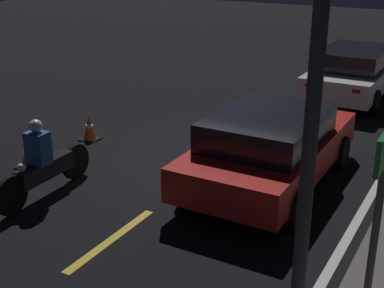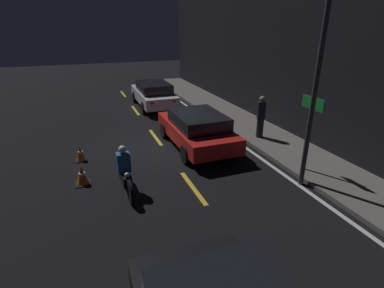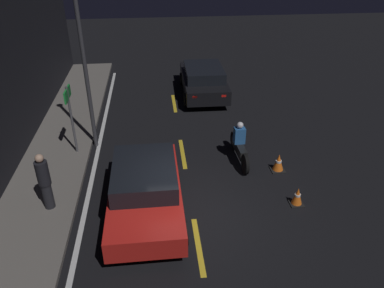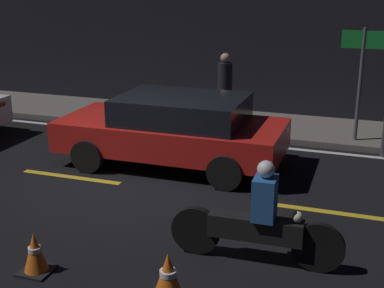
{
  "view_description": "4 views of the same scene",
  "coord_description": "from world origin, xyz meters",
  "px_view_note": "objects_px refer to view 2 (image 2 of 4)",
  "views": [
    {
      "loc": [
        8.87,
        4.39,
        4.09
      ],
      "look_at": [
        1.6,
        0.28,
        0.93
      ],
      "focal_mm": 50.0,
      "sensor_mm": 36.0,
      "label": 1
    },
    {
      "loc": [
        10.67,
        -2.74,
        4.48
      ],
      "look_at": [
        2.7,
        0.27,
        1.05
      ],
      "focal_mm": 28.0,
      "sensor_mm": 36.0,
      "label": 2
    },
    {
      "loc": [
        -7.81,
        0.91,
        6.82
      ],
      "look_at": [
        2.14,
        -0.18,
        1.14
      ],
      "focal_mm": 35.0,
      "sensor_mm": 36.0,
      "label": 3
    },
    {
      "loc": [
        4.11,
        -7.95,
        3.56
      ],
      "look_at": [
        1.37,
        -0.02,
        0.89
      ],
      "focal_mm": 50.0,
      "sensor_mm": 36.0,
      "label": 4
    }
  ],
  "objects_px": {
    "taxi_red": "(197,128)",
    "pedestrian": "(261,117)",
    "traffic_cone_mid": "(82,175)",
    "traffic_cone_near": "(81,153)",
    "sedan_white": "(154,94)",
    "shop_sign": "(311,118)",
    "motorcycle": "(124,171)",
    "street_lamp": "(317,75)"
  },
  "relations": [
    {
      "from": "taxi_red",
      "to": "pedestrian",
      "type": "relative_size",
      "value": 2.53
    },
    {
      "from": "traffic_cone_mid",
      "to": "traffic_cone_near",
      "type": "bearing_deg",
      "value": 179.85
    },
    {
      "from": "sedan_white",
      "to": "traffic_cone_mid",
      "type": "xyz_separation_m",
      "value": [
        8.05,
        -4.19,
        -0.47
      ]
    },
    {
      "from": "sedan_white",
      "to": "traffic_cone_near",
      "type": "distance_m",
      "value": 7.56
    },
    {
      "from": "taxi_red",
      "to": "pedestrian",
      "type": "height_order",
      "value": "pedestrian"
    },
    {
      "from": "taxi_red",
      "to": "traffic_cone_mid",
      "type": "distance_m",
      "value": 4.59
    },
    {
      "from": "taxi_red",
      "to": "traffic_cone_near",
      "type": "height_order",
      "value": "taxi_red"
    },
    {
      "from": "sedan_white",
      "to": "shop_sign",
      "type": "distance_m",
      "value": 10.14
    },
    {
      "from": "motorcycle",
      "to": "pedestrian",
      "type": "relative_size",
      "value": 1.32
    },
    {
      "from": "taxi_red",
      "to": "street_lamp",
      "type": "relative_size",
      "value": 0.75
    },
    {
      "from": "taxi_red",
      "to": "traffic_cone_mid",
      "type": "height_order",
      "value": "taxi_red"
    },
    {
      "from": "taxi_red",
      "to": "shop_sign",
      "type": "bearing_deg",
      "value": -143.81
    },
    {
      "from": "motorcycle",
      "to": "shop_sign",
      "type": "bearing_deg",
      "value": 78.26
    },
    {
      "from": "sedan_white",
      "to": "motorcycle",
      "type": "height_order",
      "value": "sedan_white"
    },
    {
      "from": "motorcycle",
      "to": "traffic_cone_near",
      "type": "height_order",
      "value": "motorcycle"
    },
    {
      "from": "sedan_white",
      "to": "pedestrian",
      "type": "height_order",
      "value": "pedestrian"
    },
    {
      "from": "taxi_red",
      "to": "shop_sign",
      "type": "xyz_separation_m",
      "value": [
        3.27,
        2.4,
        1.08
      ]
    },
    {
      "from": "sedan_white",
      "to": "pedestrian",
      "type": "distance_m",
      "value": 7.3
    },
    {
      "from": "traffic_cone_mid",
      "to": "pedestrian",
      "type": "bearing_deg",
      "value": 100.65
    },
    {
      "from": "sedan_white",
      "to": "traffic_cone_near",
      "type": "xyz_separation_m",
      "value": [
        6.28,
        -4.19,
        -0.49
      ]
    },
    {
      "from": "traffic_cone_mid",
      "to": "shop_sign",
      "type": "xyz_separation_m",
      "value": [
        1.71,
        6.69,
        1.54
      ]
    },
    {
      "from": "taxi_red",
      "to": "shop_sign",
      "type": "distance_m",
      "value": 4.2
    },
    {
      "from": "sedan_white",
      "to": "motorcycle",
      "type": "xyz_separation_m",
      "value": [
        8.81,
        -3.05,
        -0.19
      ]
    },
    {
      "from": "motorcycle",
      "to": "street_lamp",
      "type": "height_order",
      "value": "street_lamp"
    },
    {
      "from": "shop_sign",
      "to": "street_lamp",
      "type": "xyz_separation_m",
      "value": [
        0.61,
        -0.57,
        1.41
      ]
    },
    {
      "from": "traffic_cone_mid",
      "to": "shop_sign",
      "type": "bearing_deg",
      "value": 75.66
    },
    {
      "from": "traffic_cone_mid",
      "to": "shop_sign",
      "type": "relative_size",
      "value": 0.24
    },
    {
      "from": "motorcycle",
      "to": "shop_sign",
      "type": "distance_m",
      "value": 5.77
    },
    {
      "from": "sedan_white",
      "to": "shop_sign",
      "type": "relative_size",
      "value": 1.87
    },
    {
      "from": "sedan_white",
      "to": "taxi_red",
      "type": "height_order",
      "value": "sedan_white"
    },
    {
      "from": "traffic_cone_mid",
      "to": "shop_sign",
      "type": "distance_m",
      "value": 7.08
    },
    {
      "from": "traffic_cone_near",
      "to": "pedestrian",
      "type": "height_order",
      "value": "pedestrian"
    },
    {
      "from": "traffic_cone_near",
      "to": "shop_sign",
      "type": "relative_size",
      "value": 0.23
    },
    {
      "from": "taxi_red",
      "to": "motorcycle",
      "type": "xyz_separation_m",
      "value": [
        2.31,
        -3.15,
        -0.17
      ]
    },
    {
      "from": "shop_sign",
      "to": "traffic_cone_mid",
      "type": "bearing_deg",
      "value": -104.34
    },
    {
      "from": "traffic_cone_mid",
      "to": "pedestrian",
      "type": "height_order",
      "value": "pedestrian"
    },
    {
      "from": "motorcycle",
      "to": "traffic_cone_near",
      "type": "bearing_deg",
      "value": -157.68
    },
    {
      "from": "motorcycle",
      "to": "pedestrian",
      "type": "distance_m",
      "value": 6.19
    },
    {
      "from": "sedan_white",
      "to": "pedestrian",
      "type": "relative_size",
      "value": 2.64
    },
    {
      "from": "sedan_white",
      "to": "motorcycle",
      "type": "distance_m",
      "value": 9.32
    },
    {
      "from": "motorcycle",
      "to": "traffic_cone_near",
      "type": "xyz_separation_m",
      "value": [
        -2.53,
        -1.14,
        -0.3
      ]
    },
    {
      "from": "pedestrian",
      "to": "street_lamp",
      "type": "bearing_deg",
      "value": -13.1
    }
  ]
}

